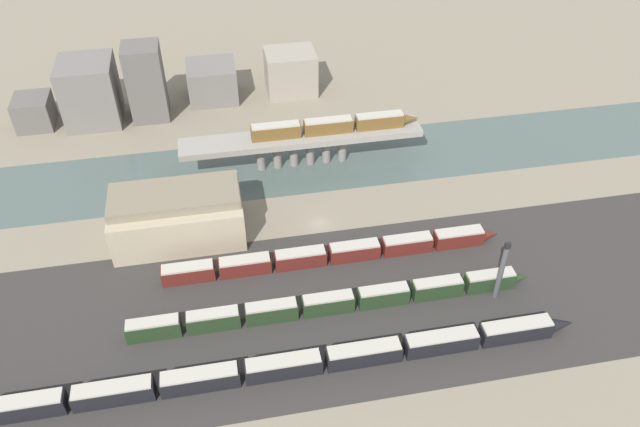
# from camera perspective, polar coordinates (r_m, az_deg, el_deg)

# --- Properties ---
(ground_plane) EXTENTS (400.00, 400.00, 0.00)m
(ground_plane) POSITION_cam_1_polar(r_m,az_deg,el_deg) (135.33, -0.04, -0.93)
(ground_plane) COLOR gray
(railbed_yard) EXTENTS (280.00, 42.00, 0.01)m
(railbed_yard) POSITION_cam_1_polar(r_m,az_deg,el_deg) (118.58, 2.13, -8.41)
(railbed_yard) COLOR #33302D
(railbed_yard) RESTS_ON ground
(river_water) EXTENTS (320.00, 23.98, 0.01)m
(river_water) POSITION_cam_1_polar(r_m,az_deg,el_deg) (153.10, -1.63, 4.58)
(river_water) COLOR #4C5B56
(river_water) RESTS_ON ground
(bridge) EXTENTS (57.72, 7.70, 8.35)m
(bridge) POSITION_cam_1_polar(r_m,az_deg,el_deg) (149.32, -1.68, 6.68)
(bridge) COLOR gray
(bridge) RESTS_ON ground
(train_on_bridge) EXTENTS (40.64, 2.81, 3.55)m
(train_on_bridge) POSITION_cam_1_polar(r_m,az_deg,el_deg) (148.71, 1.31, 8.07)
(train_on_bridge) COLOR brown
(train_on_bridge) RESTS_ON bridge
(train_yard_near) EXTENTS (114.53, 3.02, 3.69)m
(train_yard_near) POSITION_cam_1_polar(r_m,az_deg,el_deg) (107.54, -6.23, -14.17)
(train_yard_near) COLOR black
(train_yard_near) RESTS_ON ground
(train_yard_mid) EXTENTS (76.20, 2.70, 3.88)m
(train_yard_mid) POSITION_cam_1_polar(r_m,az_deg,el_deg) (116.41, 1.26, -8.17)
(train_yard_mid) COLOR #23381E
(train_yard_mid) RESTS_ON ground
(train_yard_far) EXTENTS (69.30, 2.98, 3.62)m
(train_yard_far) POSITION_cam_1_polar(r_m,az_deg,el_deg) (125.77, 1.29, -3.70)
(train_yard_far) COLOR #5B1E19
(train_yard_far) RESTS_ON ground
(warehouse_building) EXTENTS (26.74, 15.77, 11.24)m
(warehouse_building) POSITION_cam_1_polar(r_m,az_deg,el_deg) (132.69, -12.90, -0.10)
(warehouse_building) COLOR tan
(warehouse_building) RESTS_ON ground
(signal_tower) EXTENTS (1.00, 1.00, 13.68)m
(signal_tower) POSITION_cam_1_polar(r_m,az_deg,el_deg) (120.05, 16.22, -5.10)
(signal_tower) COLOR #4C4C51
(signal_tower) RESTS_ON ground
(city_block_far_left) EXTENTS (9.18, 9.86, 8.12)m
(city_block_far_left) POSITION_cam_1_polar(r_m,az_deg,el_deg) (182.08, -24.68, 8.46)
(city_block_far_left) COLOR #605B56
(city_block_far_left) RESTS_ON ground
(city_block_left) EXTENTS (13.93, 14.59, 16.72)m
(city_block_left) POSITION_cam_1_polar(r_m,az_deg,el_deg) (176.79, -20.28, 10.41)
(city_block_left) COLOR slate
(city_block_left) RESTS_ON ground
(city_block_center) EXTENTS (9.47, 9.39, 20.33)m
(city_block_center) POSITION_cam_1_polar(r_m,az_deg,el_deg) (173.01, -15.62, 11.48)
(city_block_center) COLOR #605B56
(city_block_center) RESTS_ON ground
(city_block_right) EXTENTS (13.33, 12.85, 10.05)m
(city_block_right) POSITION_cam_1_polar(r_m,az_deg,el_deg) (180.75, -9.83, 11.81)
(city_block_right) COLOR slate
(city_block_right) RESTS_ON ground
(city_block_far_right) EXTENTS (13.92, 11.83, 12.01)m
(city_block_far_right) POSITION_cam_1_polar(r_m,az_deg,el_deg) (181.38, -2.71, 12.81)
(city_block_far_right) COLOR gray
(city_block_far_right) RESTS_ON ground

